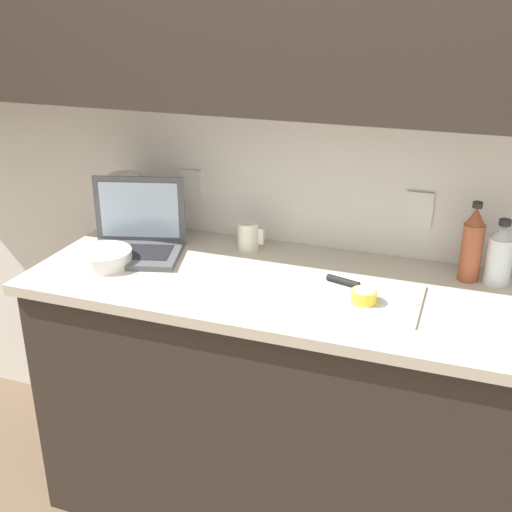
{
  "coord_description": "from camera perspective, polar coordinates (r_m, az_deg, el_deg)",
  "views": [
    {
      "loc": [
        0.32,
        -1.77,
        1.78
      ],
      "look_at": [
        -0.31,
        -0.01,
        0.99
      ],
      "focal_mm": 45.0,
      "sensor_mm": 36.0,
      "label": 1
    }
  ],
  "objects": [
    {
      "name": "cutting_board",
      "position": [
        1.96,
        8.75,
        -3.56
      ],
      "size": [
        0.39,
        0.29,
        0.01
      ],
      "primitive_type": "cube",
      "color": "silver",
      "rests_on": "counter_unit"
    },
    {
      "name": "measuring_cup",
      "position": [
        2.27,
        -0.67,
        1.77
      ],
      "size": [
        0.1,
        0.08,
        0.1
      ],
      "color": "silver",
      "rests_on": "counter_unit"
    },
    {
      "name": "bottle_green_soda",
      "position": [
        2.13,
        20.87,
        0.07
      ],
      "size": [
        0.08,
        0.08,
        0.21
      ],
      "color": "silver",
      "rests_on": "counter_unit"
    },
    {
      "name": "counter_unit",
      "position": [
        2.23,
        8.38,
        -13.55
      ],
      "size": [
        2.09,
        0.65,
        0.91
      ],
      "color": "#332823",
      "rests_on": "ground_plane"
    },
    {
      "name": "laptop",
      "position": [
        2.28,
        -10.59,
        1.76
      ],
      "size": [
        0.37,
        0.32,
        0.26
      ],
      "rotation": [
        0.0,
        0.0,
        0.27
      ],
      "color": "#515156",
      "rests_on": "counter_unit"
    },
    {
      "name": "bottle_oil_tall",
      "position": [
        2.12,
        18.65,
        0.94
      ],
      "size": [
        0.07,
        0.07,
        0.26
      ],
      "color": "#A34C2D",
      "rests_on": "counter_unit"
    },
    {
      "name": "bowl_white",
      "position": [
        2.21,
        -13.39,
        -0.15
      ],
      "size": [
        0.19,
        0.19,
        0.05
      ],
      "color": "white",
      "rests_on": "counter_unit"
    },
    {
      "name": "knife",
      "position": [
        2.0,
        8.82,
        -2.6
      ],
      "size": [
        0.3,
        0.11,
        0.02
      ],
      "rotation": [
        0.0,
        0.0,
        -0.28
      ],
      "color": "silver",
      "rests_on": "cutting_board"
    },
    {
      "name": "paper_towel_roll",
      "position": [
        2.47,
        -11.43,
        4.62
      ],
      "size": [
        0.12,
        0.12,
        0.23
      ],
      "color": "white",
      "rests_on": "counter_unit"
    },
    {
      "name": "wall_back",
      "position": [
        2.06,
        11.13,
        16.28
      ],
      "size": [
        5.2,
        0.38,
        2.6
      ],
      "color": "white",
      "rests_on": "ground_plane"
    },
    {
      "name": "lemon_half_cut",
      "position": [
        1.91,
        9.58,
        -3.54
      ],
      "size": [
        0.08,
        0.08,
        0.04
      ],
      "color": "yellow",
      "rests_on": "cutting_board"
    }
  ]
}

